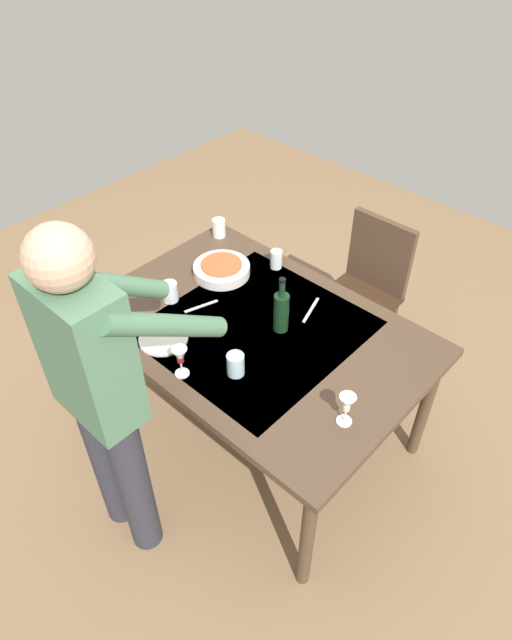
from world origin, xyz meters
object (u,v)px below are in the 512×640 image
(wine_bottle, at_px, (281,311))
(person_server, at_px, (102,390))
(wine_glass_left, at_px, (180,357))
(wine_glass_right, at_px, (347,405))
(water_cup_near_right, at_px, (236,364))
(serving_bowl_pasta, at_px, (222,269))
(water_cup_near_left, at_px, (170,292))
(dining_table, at_px, (256,338))
(dinner_plate_near, at_px, (163,339))
(chair_near, at_px, (367,283))
(water_cup_far_left, at_px, (276,259))
(water_cup_far_right, at_px, (219,228))

(wine_bottle, bearing_deg, person_server, 81.45)
(wine_glass_left, relative_size, wine_glass_right, 1.00)
(water_cup_near_right, distance_m, serving_bowl_pasta, 0.72)
(water_cup_near_left, bearing_deg, serving_bowl_pasta, -95.96)
(dining_table, xyz_separation_m, wine_glass_right, (-0.64, 0.17, 0.17))
(dining_table, xyz_separation_m, person_server, (0.04, 0.81, 0.26))
(water_cup_near_left, height_order, dinner_plate_near, water_cup_near_left)
(dining_table, distance_m, wine_bottle, 0.21)
(chair_near, distance_m, water_cup_far_left, 0.64)
(person_server, distance_m, serving_bowl_pasta, 1.08)
(dining_table, relative_size, chair_near, 1.75)
(water_cup_near_right, height_order, serving_bowl_pasta, water_cup_near_right)
(person_server, bearing_deg, water_cup_near_right, -108.37)
(wine_glass_left, bearing_deg, dinner_plate_near, -20.43)
(dining_table, relative_size, wine_glass_right, 10.53)
(water_cup_near_left, bearing_deg, person_server, 121.77)
(water_cup_near_left, height_order, water_cup_far_right, water_cup_far_right)
(wine_bottle, relative_size, water_cup_far_right, 2.77)
(dining_table, xyz_separation_m, serving_bowl_pasta, (0.42, -0.19, 0.10))
(water_cup_far_right, bearing_deg, wine_glass_right, 155.54)
(wine_glass_right, bearing_deg, serving_bowl_pasta, -18.62)
(person_server, bearing_deg, dining_table, -93.12)
(water_cup_near_left, bearing_deg, water_cup_far_left, -109.78)
(wine_glass_right, bearing_deg, wine_glass_left, 21.76)
(person_server, xyz_separation_m, wine_bottle, (-0.13, -0.88, -0.08))
(wine_glass_left, bearing_deg, chair_near, -93.09)
(wine_bottle, height_order, water_cup_far_left, wine_bottle)
(dining_table, height_order, serving_bowl_pasta, serving_bowl_pasta)
(chair_near, relative_size, water_cup_near_left, 8.82)
(dining_table, height_order, water_cup_far_right, water_cup_far_right)
(wine_glass_right, distance_m, serving_bowl_pasta, 1.12)
(chair_near, relative_size, water_cup_far_left, 8.82)
(water_cup_near_right, relative_size, serving_bowl_pasta, 0.35)
(person_server, distance_m, water_cup_far_right, 1.41)
(wine_glass_right, bearing_deg, water_cup_near_left, -1.62)
(water_cup_near_left, bearing_deg, wine_glass_left, 144.85)
(chair_near, bearing_deg, person_server, 87.25)
(water_cup_near_right, relative_size, water_cup_far_left, 1.02)
(wine_bottle, height_order, water_cup_far_right, wine_bottle)
(water_cup_near_right, bearing_deg, chair_near, -85.53)
(chair_near, xyz_separation_m, wine_glass_left, (0.07, 1.36, 0.34))
(chair_near, height_order, person_server, person_server)
(wine_glass_right, relative_size, water_cup_far_right, 1.41)
(water_cup_far_left, bearing_deg, wine_bottle, 133.78)
(water_cup_far_right, bearing_deg, serving_bowl_pasta, 137.77)
(water_cup_far_left, bearing_deg, water_cup_far_right, -0.88)
(dining_table, bearing_deg, person_server, 86.88)
(chair_near, distance_m, water_cup_near_right, 1.24)
(water_cup_near_left, xyz_separation_m, water_cup_near_right, (-0.59, 0.14, 0.00))
(dining_table, height_order, water_cup_near_left, water_cup_near_left)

